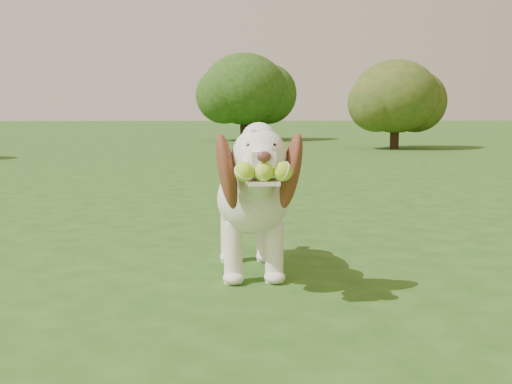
{
  "coord_description": "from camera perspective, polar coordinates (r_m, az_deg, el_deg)",
  "views": [
    {
      "loc": [
        0.17,
        -2.73,
        0.74
      ],
      "look_at": [
        0.36,
        -0.15,
        0.41
      ],
      "focal_mm": 45.0,
      "sensor_mm": 36.0,
      "label": 1
    }
  ],
  "objects": [
    {
      "name": "ground",
      "position": [
        2.83,
        -7.61,
        -7.89
      ],
      "size": [
        80.0,
        80.0,
        0.0
      ],
      "primitive_type": "plane",
      "color": "#234F16",
      "rests_on": "ground"
    },
    {
      "name": "dog",
      "position": [
        2.83,
        -0.38,
        -0.22
      ],
      "size": [
        0.37,
        1.06,
        0.69
      ],
      "rotation": [
        0.0,
        0.0,
        0.01
      ],
      "color": "white",
      "rests_on": "ground"
    },
    {
      "name": "shrub_i",
      "position": [
        15.57,
        -1.04,
        9.13
      ],
      "size": [
        2.02,
        2.02,
        2.09
      ],
      "color": "#382314",
      "rests_on": "ground"
    },
    {
      "name": "shrub_d",
      "position": [
        12.46,
        12.3,
        8.29
      ],
      "size": [
        1.62,
        1.62,
        1.67
      ],
      "color": "#382314",
      "rests_on": "ground"
    }
  ]
}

